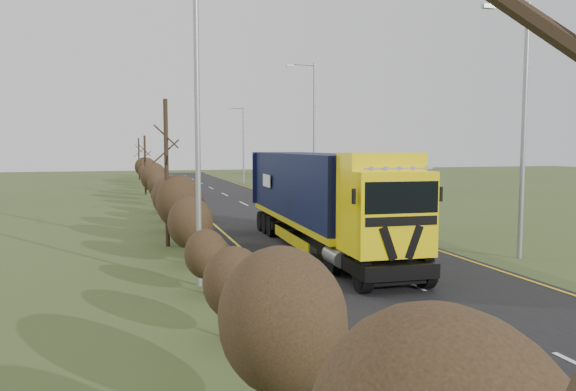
% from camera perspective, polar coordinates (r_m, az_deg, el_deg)
% --- Properties ---
extents(ground, '(160.00, 160.00, 0.00)m').
position_cam_1_polar(ground, '(21.46, 6.40, -6.10)').
color(ground, '#3C4B20').
rests_on(ground, ground).
extents(road, '(8.00, 120.00, 0.02)m').
position_cam_1_polar(road, '(30.81, -0.76, -2.67)').
color(road, black).
rests_on(road, ground).
extents(layby, '(6.00, 18.00, 0.02)m').
position_cam_1_polar(layby, '(42.26, 4.14, -0.59)').
color(layby, '#2C2A27').
rests_on(layby, ground).
extents(lane_markings, '(7.52, 116.00, 0.01)m').
position_cam_1_polar(lane_markings, '(30.52, -0.60, -2.70)').
color(lane_markings, yellow).
rests_on(lane_markings, road).
extents(hedgerow, '(2.24, 102.04, 6.05)m').
position_cam_1_polar(hedgerow, '(27.53, -11.69, -0.32)').
color(hedgerow, black).
rests_on(hedgerow, ground).
extents(lorry, '(2.76, 14.21, 3.94)m').
position_cam_1_polar(lorry, '(22.04, 3.27, 0.09)').
color(lorry, black).
rests_on(lorry, ground).
extents(car_red_hatchback, '(2.40, 4.15, 1.33)m').
position_cam_1_polar(car_red_hatchback, '(41.17, 3.09, 0.18)').
color(car_red_hatchback, maroon).
rests_on(car_red_hatchback, ground).
extents(car_blue_sedan, '(3.80, 4.60, 1.48)m').
position_cam_1_polar(car_blue_sedan, '(46.50, 2.28, 0.83)').
color(car_blue_sedan, '#0B0C3F').
rests_on(car_blue_sedan, ground).
extents(streetlight_near, '(1.96, 0.18, 9.24)m').
position_cam_1_polar(streetlight_near, '(22.12, 22.62, 7.14)').
color(streetlight_near, gray).
rests_on(streetlight_near, ground).
extents(streetlight_mid, '(2.10, 0.20, 9.90)m').
position_cam_1_polar(streetlight_mid, '(39.36, 2.49, 6.97)').
color(streetlight_mid, gray).
rests_on(streetlight_mid, ground).
extents(streetlight_far, '(1.81, 0.18, 8.48)m').
position_cam_1_polar(streetlight_far, '(62.97, -4.63, 5.47)').
color(streetlight_far, gray).
rests_on(streetlight_far, ground).
extents(left_pole, '(0.16, 0.16, 9.03)m').
position_cam_1_polar(left_pole, '(16.58, -9.17, 6.31)').
color(left_pole, gray).
rests_on(left_pole, ground).
extents(speed_sign, '(0.59, 0.10, 2.13)m').
position_cam_1_polar(speed_sign, '(34.75, 7.12, 0.58)').
color(speed_sign, gray).
rests_on(speed_sign, ground).
extents(warning_board, '(0.63, 0.11, 1.65)m').
position_cam_1_polar(warning_board, '(47.37, 0.57, 1.20)').
color(warning_board, gray).
rests_on(warning_board, ground).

